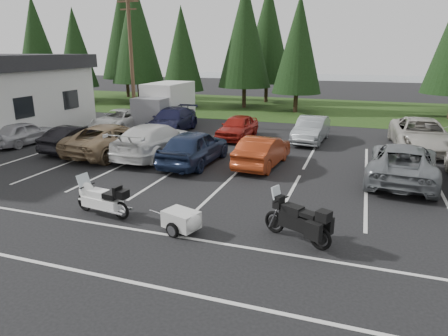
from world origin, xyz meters
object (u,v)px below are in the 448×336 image
box_truck (163,105)px  car_far_2 (238,127)px  car_near_2 (113,139)px  car_near_5 (263,151)px  car_far_0 (119,120)px  car_far_1 (172,120)px  utility_pole (131,57)px  touring_motorcycle (102,196)px  car_near_1 (76,138)px  car_near_4 (194,147)px  adventure_motorcycle (297,217)px  car_near_0 (24,133)px  car_far_4 (421,135)px  car_near_3 (156,140)px  car_near_6 (403,162)px  cargo_trailer (181,222)px  car_far_3 (311,129)px

box_truck → car_far_2: 7.00m
car_near_2 → car_near_5: size_ratio=1.31×
car_far_0 → car_far_1: bearing=6.0°
utility_pole → touring_motorcycle: size_ratio=3.77×
car_near_1 → touring_motorcycle: 9.57m
car_near_4 → car_far_1: (-4.39, 6.51, -0.05)m
adventure_motorcycle → car_far_0: bearing=163.0°
car_near_4 → car_far_2: (0.22, 6.10, -0.12)m
utility_pole → car_far_0: size_ratio=1.87×
car_near_1 → car_far_0: (-1.14, 5.77, -0.01)m
car_near_0 → car_near_1: bearing=-178.5°
car_near_2 → box_truck: bearing=-75.5°
car_near_4 → car_far_4: (10.36, 6.59, 0.01)m
car_near_2 → car_far_0: (-3.35, 5.69, -0.11)m
box_truck → car_near_0: box_truck is taller
car_near_3 → car_near_6: bearing=-179.2°
box_truck → cargo_trailer: 18.00m
car_near_5 → car_near_6: (5.93, -0.27, 0.07)m
utility_pole → cargo_trailer: size_ratio=6.12×
box_truck → cargo_trailer: bearing=-60.9°
car_near_0 → car_far_1: car_far_1 is taller
touring_motorcycle → cargo_trailer: size_ratio=1.62×
car_far_3 → car_far_0: bearing=-173.9°
car_near_3 → car_near_4: bearing=165.6°
car_near_1 → car_far_4: 18.44m
car_far_1 → car_far_4: size_ratio=0.90×
utility_pole → cargo_trailer: bearing=-54.7°
car_near_3 → adventure_motorcycle: bearing=141.4°
car_near_4 → car_near_5: 3.20m
car_near_2 → car_far_4: size_ratio=0.94×
utility_pole → car_far_0: utility_pole is taller
car_far_3 → adventure_motorcycle: bearing=-80.6°
car_far_0 → adventure_motorcycle: 18.75m
car_near_5 → cargo_trailer: bearing=90.4°
car_near_0 → car_far_4: (21.11, 5.98, 0.17)m
car_far_1 → touring_motorcycle: 13.69m
utility_pole → box_truck: utility_pole is taller
car_near_3 → car_far_1: car_near_3 is taller
car_near_4 → car_far_4: bearing=-145.7°
car_far_3 → touring_motorcycle: 14.15m
utility_pole → car_near_0: size_ratio=2.31×
car_far_0 → adventure_motorcycle: adventure_motorcycle is taller
car_far_2 → car_far_3: 4.38m
car_far_4 → adventure_motorcycle: size_ratio=2.46×
car_near_6 → car_far_0: size_ratio=1.16×
car_near_2 → car_far_0: bearing=-54.7°
utility_pole → car_near_1: size_ratio=2.19×
box_truck → car_near_5: (9.31, -8.02, -0.74)m
box_truck → car_near_3: (3.77, -8.06, -0.62)m
car_far_2 → adventure_motorcycle: adventure_motorcycle is taller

